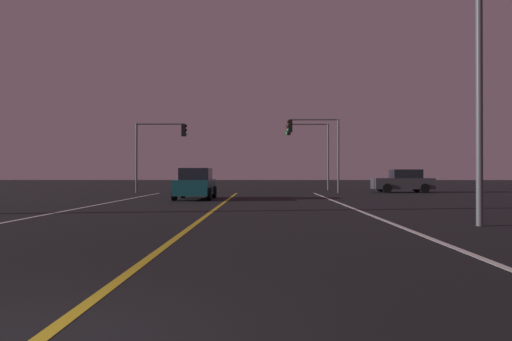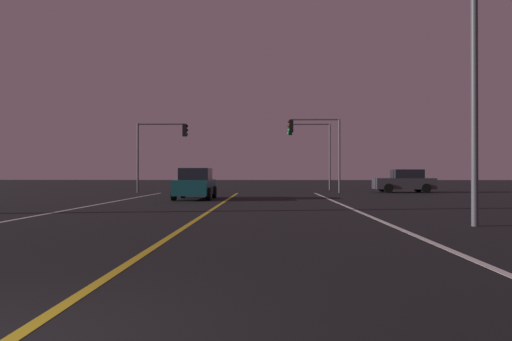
{
  "view_description": "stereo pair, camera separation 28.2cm",
  "coord_description": "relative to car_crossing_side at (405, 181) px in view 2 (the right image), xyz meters",
  "views": [
    {
      "loc": [
        1.9,
        -3.83,
        1.41
      ],
      "look_at": [
        1.47,
        24.46,
        1.58
      ],
      "focal_mm": 34.05,
      "sensor_mm": 36.0,
      "label": 1
    },
    {
      "loc": [
        2.18,
        -3.83,
        1.41
      ],
      "look_at": [
        1.47,
        24.46,
        1.58
      ],
      "focal_mm": 34.05,
      "sensor_mm": 36.0,
      "label": 2
    }
  ],
  "objects": [
    {
      "name": "lane_center_divider",
      "position": [
        -12.25,
        -19.77,
        -0.82
      ],
      "size": [
        0.16,
        36.81,
        0.01
      ],
      "primitive_type": "cube",
      "color": "gold",
      "rests_on": "ground"
    },
    {
      "name": "street_lamp_right_near",
      "position": [
        -5.05,
        -22.92,
        4.08
      ],
      "size": [
        2.18,
        0.44,
        7.68
      ],
      "rotation": [
        0.0,
        0.0,
        3.14
      ],
      "color": "#4C4C51",
      "rests_on": "ground"
    },
    {
      "name": "car_crossing_side",
      "position": [
        0.0,
        0.0,
        0.0
      ],
      "size": [
        4.3,
        2.02,
        1.7
      ],
      "rotation": [
        0.0,
        0.0,
        3.14
      ],
      "color": "black",
      "rests_on": "ground"
    },
    {
      "name": "lane_edge_left",
      "position": [
        -17.77,
        -19.77,
        -0.82
      ],
      "size": [
        0.16,
        36.81,
        0.01
      ],
      "primitive_type": "cube",
      "color": "silver",
      "rests_on": "ground"
    },
    {
      "name": "lane_edge_right",
      "position": [
        -6.72,
        -19.77,
        -0.82
      ],
      "size": [
        0.16,
        36.81,
        0.01
      ],
      "primitive_type": "cube",
      "color": "silver",
      "rests_on": "ground"
    },
    {
      "name": "car_oncoming",
      "position": [
        -14.06,
        -9.56,
        0.0
      ],
      "size": [
        2.02,
        4.3,
        1.7
      ],
      "rotation": [
        0.0,
        0.0,
        -1.57
      ],
      "color": "black",
      "rests_on": "ground"
    },
    {
      "name": "traffic_light_near_left",
      "position": [
        -17.74,
        -0.86,
        2.99
      ],
      "size": [
        3.77,
        0.36,
        5.06
      ],
      "color": "#4C4C51",
      "rests_on": "ground"
    },
    {
      "name": "traffic_light_far_right",
      "position": [
        -6.6,
        4.64,
        3.34
      ],
      "size": [
        3.62,
        0.36,
        5.58
      ],
      "rotation": [
        0.0,
        0.0,
        3.14
      ],
      "color": "#4C4C51",
      "rests_on": "ground"
    },
    {
      "name": "traffic_light_near_right",
      "position": [
        -6.73,
        -0.86,
        3.2
      ],
      "size": [
        3.8,
        0.36,
        5.36
      ],
      "rotation": [
        0.0,
        0.0,
        3.14
      ],
      "color": "#4C4C51",
      "rests_on": "ground"
    }
  ]
}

